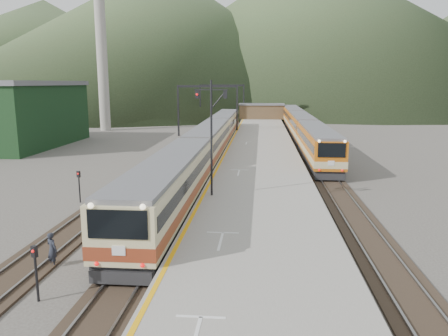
# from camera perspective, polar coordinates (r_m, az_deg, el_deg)

# --- Properties ---
(ground) EXTENTS (400.00, 400.00, 0.00)m
(ground) POSITION_cam_1_polar(r_m,az_deg,el_deg) (16.80, -16.33, -19.22)
(ground) COLOR #47423D
(ground) RESTS_ON ground
(track_main) EXTENTS (2.60, 200.00, 0.23)m
(track_main) POSITION_cam_1_polar(r_m,az_deg,el_deg) (54.37, -1.09, 2.32)
(track_main) COLOR black
(track_main) RESTS_ON ground
(track_far) EXTENTS (2.60, 200.00, 0.23)m
(track_far) POSITION_cam_1_polar(r_m,az_deg,el_deg) (55.11, -6.27, 2.37)
(track_far) COLOR black
(track_far) RESTS_ON ground
(track_second) EXTENTS (2.60, 200.00, 0.23)m
(track_second) POSITION_cam_1_polar(r_m,az_deg,el_deg) (54.40, 11.05, 2.12)
(track_second) COLOR black
(track_second) RESTS_ON ground
(platform) EXTENTS (8.00, 100.00, 1.00)m
(platform) POSITION_cam_1_polar(r_m,az_deg,el_deg) (52.04, 4.82, 2.37)
(platform) COLOR gray
(platform) RESTS_ON ground
(gantry_near) EXTENTS (9.55, 0.25, 8.00)m
(gantry_near) POSITION_cam_1_polar(r_m,az_deg,el_deg) (69.02, -2.18, 8.78)
(gantry_near) COLOR black
(gantry_near) RESTS_ON ground
(gantry_far) EXTENTS (9.55, 0.25, 8.00)m
(gantry_far) POSITION_cam_1_polar(r_m,az_deg,el_deg) (93.86, -0.28, 9.40)
(gantry_far) COLOR black
(gantry_far) RESTS_ON ground
(warehouse) EXTENTS (14.50, 20.50, 8.60)m
(warehouse) POSITION_cam_1_polar(r_m,az_deg,el_deg) (64.97, -26.45, 6.38)
(warehouse) COLOR black
(warehouse) RESTS_ON ground
(smokestack) EXTENTS (1.80, 1.80, 30.00)m
(smokestack) POSITION_cam_1_polar(r_m,az_deg,el_deg) (80.61, -15.73, 15.42)
(smokestack) COLOR #9E998E
(smokestack) RESTS_ON ground
(station_shed) EXTENTS (9.40, 4.40, 3.10)m
(station_shed) POSITION_cam_1_polar(r_m,az_deg,el_deg) (91.62, 4.92, 7.43)
(station_shed) COLOR brown
(station_shed) RESTS_ON platform
(hill_a) EXTENTS (180.00, 180.00, 60.00)m
(hill_a) POSITION_cam_1_polar(r_m,az_deg,el_deg) (209.61, -8.04, 16.91)
(hill_a) COLOR #354527
(hill_a) RESTS_ON ground
(hill_b) EXTENTS (220.00, 220.00, 75.00)m
(hill_b) POSITION_cam_1_polar(r_m,az_deg,el_deg) (246.39, 11.08, 17.68)
(hill_b) COLOR #354527
(hill_b) RESTS_ON ground
(hill_d) EXTENTS (200.00, 200.00, 55.00)m
(hill_d) POSITION_cam_1_polar(r_m,az_deg,el_deg) (283.52, -22.11, 14.17)
(hill_d) COLOR #354527
(hill_d) RESTS_ON ground
(main_train) EXTENTS (2.99, 61.39, 3.65)m
(main_train) POSITION_cam_1_polar(r_m,az_deg,el_deg) (47.58, -1.93, 3.48)
(main_train) COLOR #C2B582
(main_train) RESTS_ON track_main
(second_train) EXTENTS (2.78, 57.12, 3.40)m
(second_train) POSITION_cam_1_polar(r_m,az_deg,el_deg) (65.70, 10.05, 5.31)
(second_train) COLOR #B65B11
(second_train) RESTS_ON track_second
(signal_mast) EXTENTS (2.20, 0.19, 7.51)m
(signal_mast) POSITION_cam_1_polar(r_m,az_deg,el_deg) (28.28, -1.66, 5.41)
(signal_mast) COLOR black
(signal_mast) RESTS_ON platform
(short_signal_a) EXTENTS (0.26, 0.23, 2.27)m
(short_signal_a) POSITION_cam_1_polar(r_m,az_deg,el_deg) (18.56, -23.39, -11.66)
(short_signal_a) COLOR black
(short_signal_a) RESTS_ON ground
(short_signal_b) EXTENTS (0.25, 0.21, 2.27)m
(short_signal_b) POSITION_cam_1_polar(r_m,az_deg,el_deg) (49.59, -4.86, 3.06)
(short_signal_b) COLOR black
(short_signal_b) RESTS_ON ground
(short_signal_c) EXTENTS (0.25, 0.20, 2.27)m
(short_signal_c) POSITION_cam_1_polar(r_m,az_deg,el_deg) (32.35, -18.41, -1.79)
(short_signal_c) COLOR black
(short_signal_c) RESTS_ON ground
(worker) EXTENTS (0.71, 0.63, 1.63)m
(worker) POSITION_cam_1_polar(r_m,az_deg,el_deg) (21.88, -21.54, -9.87)
(worker) COLOR #1F222D
(worker) RESTS_ON ground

